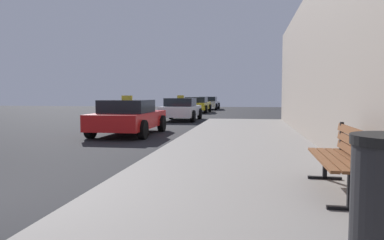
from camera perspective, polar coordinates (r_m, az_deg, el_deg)
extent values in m
cube|color=gray|center=(3.84, 6.54, -17.02)|extent=(4.00, 32.00, 0.15)
cube|color=brown|center=(5.13, 19.88, -5.78)|extent=(0.14, 1.77, 0.04)
cube|color=brown|center=(5.15, 21.25, -5.78)|extent=(0.14, 1.77, 0.04)
cube|color=brown|center=(5.18, 22.62, -5.77)|extent=(0.14, 1.77, 0.04)
cube|color=brown|center=(5.20, 23.97, -5.75)|extent=(0.14, 1.77, 0.04)
cube|color=brown|center=(5.20, 24.35, -4.66)|extent=(0.09, 1.77, 0.11)
cube|color=brown|center=(5.18, 24.39, -3.24)|extent=(0.09, 1.77, 0.11)
cube|color=brown|center=(5.17, 24.43, -1.81)|extent=(0.09, 1.77, 0.11)
cube|color=black|center=(4.48, 23.86, -10.25)|extent=(0.06, 0.06, 0.45)
cube|color=black|center=(4.53, 23.79, -12.76)|extent=(0.50, 0.07, 0.04)
cube|color=black|center=(4.45, 26.91, -4.58)|extent=(0.05, 0.05, 0.44)
cube|color=black|center=(5.94, 20.39, -6.68)|extent=(0.06, 0.06, 0.45)
cube|color=black|center=(5.98, 20.34, -8.61)|extent=(0.50, 0.07, 0.04)
cube|color=black|center=(5.92, 22.69, -2.42)|extent=(0.05, 0.05, 0.44)
cube|color=red|center=(13.27, -9.97, 0.04)|extent=(1.81, 4.02, 0.55)
cube|color=black|center=(13.06, -10.29, 2.17)|extent=(1.59, 1.81, 0.45)
cube|color=yellow|center=(13.05, -10.30, 3.51)|extent=(0.36, 0.14, 0.16)
cylinder|color=black|center=(14.80, -11.66, -0.45)|extent=(0.22, 0.64, 0.64)
cylinder|color=black|center=(14.26, -4.83, -0.55)|extent=(0.22, 0.64, 0.64)
cylinder|color=black|center=(12.44, -15.85, -1.36)|extent=(0.22, 0.64, 0.64)
cylinder|color=black|center=(11.80, -7.84, -1.53)|extent=(0.22, 0.64, 0.64)
cube|color=white|center=(20.42, -1.72, 1.47)|extent=(1.76, 4.05, 0.55)
cube|color=black|center=(20.20, -1.83, 2.86)|extent=(1.55, 1.82, 0.45)
cube|color=yellow|center=(20.20, -1.83, 3.73)|extent=(0.36, 0.14, 0.16)
cylinder|color=black|center=(21.87, -3.35, 1.04)|extent=(0.22, 0.64, 0.64)
cylinder|color=black|center=(21.56, 1.22, 1.01)|extent=(0.22, 0.64, 0.64)
cylinder|color=black|center=(19.35, -4.99, 0.65)|extent=(0.22, 0.64, 0.64)
cylinder|color=black|center=(19.00, 0.15, 0.60)|extent=(0.22, 0.64, 0.64)
cube|color=yellow|center=(29.78, 0.78, 2.27)|extent=(1.83, 4.56, 0.55)
cube|color=black|center=(29.54, 0.72, 3.23)|extent=(1.61, 2.05, 0.45)
cylinder|color=black|center=(31.37, -0.49, 1.95)|extent=(0.22, 0.64, 0.64)
cylinder|color=black|center=(31.11, 2.84, 1.93)|extent=(0.22, 0.64, 0.64)
cylinder|color=black|center=(28.49, -1.46, 1.74)|extent=(0.22, 0.64, 0.64)
cylinder|color=black|center=(28.22, 2.19, 1.72)|extent=(0.22, 0.64, 0.64)
cube|color=#B7B7BF|center=(35.99, 2.66, 2.57)|extent=(1.77, 4.51, 0.55)
cube|color=black|center=(35.75, 2.62, 3.36)|extent=(1.56, 2.03, 0.45)
cylinder|color=black|center=(37.53, 1.56, 2.29)|extent=(0.22, 0.64, 0.64)
cylinder|color=black|center=(37.34, 4.26, 2.27)|extent=(0.22, 0.64, 0.64)
cylinder|color=black|center=(34.67, 0.94, 2.15)|extent=(0.22, 0.64, 0.64)
cylinder|color=black|center=(34.47, 3.86, 2.13)|extent=(0.22, 0.64, 0.64)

